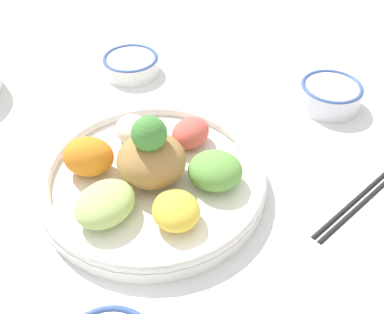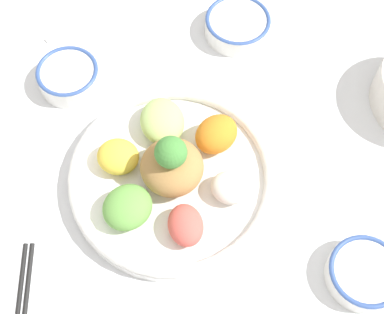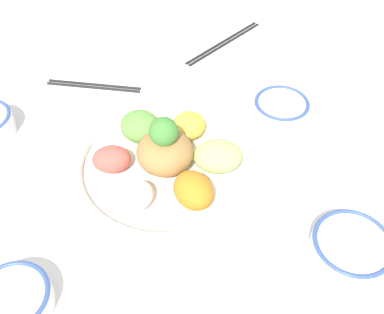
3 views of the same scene
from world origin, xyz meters
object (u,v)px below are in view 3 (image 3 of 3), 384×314
at_px(sauce_bowl_red, 13,300).
at_px(rice_bowl_blue, 281,109).
at_px(salad_platter, 166,163).
at_px(rice_bowl_plain, 351,247).
at_px(serving_spoon_main, 359,128).
at_px(chopsticks_pair_near, 224,42).
at_px(chopsticks_pair_far, 94,85).

relative_size(sauce_bowl_red, rice_bowl_blue, 1.01).
distance_m(salad_platter, sauce_bowl_red, 0.32).
relative_size(rice_bowl_blue, rice_bowl_plain, 0.90).
xyz_separation_m(rice_bowl_blue, serving_spoon_main, (0.15, 0.01, -0.02)).
height_order(salad_platter, rice_bowl_blue, salad_platter).
relative_size(chopsticks_pair_near, serving_spoon_main, 1.88).
bearing_deg(salad_platter, chopsticks_pair_near, 91.33).
bearing_deg(sauce_bowl_red, rice_bowl_plain, 27.29).
distance_m(salad_platter, chopsticks_pair_near, 0.43).
xyz_separation_m(chopsticks_pair_near, chopsticks_pair_far, (-0.22, -0.24, -0.00)).
height_order(sauce_bowl_red, serving_spoon_main, sauce_bowl_red).
bearing_deg(chopsticks_pair_far, sauce_bowl_red, -85.80).
xyz_separation_m(rice_bowl_blue, rice_bowl_plain, (0.15, -0.28, -0.00)).
bearing_deg(chopsticks_pair_far, serving_spoon_main, -5.91).
relative_size(rice_bowl_plain, chopsticks_pair_far, 0.58).
xyz_separation_m(salad_platter, rice_bowl_blue, (0.16, 0.21, -0.01)).
relative_size(rice_bowl_blue, serving_spoon_main, 0.89).
height_order(rice_bowl_blue, chopsticks_pair_far, rice_bowl_blue).
xyz_separation_m(salad_platter, chopsticks_pair_far, (-0.23, 0.18, -0.02)).
xyz_separation_m(sauce_bowl_red, rice_bowl_plain, (0.43, 0.22, 0.00)).
distance_m(salad_platter, rice_bowl_blue, 0.26).
bearing_deg(sauce_bowl_red, chopsticks_pair_far, 103.62).
distance_m(rice_bowl_plain, chopsticks_pair_far, 0.60).
relative_size(salad_platter, serving_spoon_main, 2.69).
relative_size(sauce_bowl_red, chopsticks_pair_near, 0.47).
xyz_separation_m(sauce_bowl_red, serving_spoon_main, (0.43, 0.51, -0.02)).
distance_m(rice_bowl_blue, chopsticks_pair_near, 0.28).
height_order(rice_bowl_plain, chopsticks_pair_near, rice_bowl_plain).
height_order(chopsticks_pair_near, chopsticks_pair_far, same).
bearing_deg(sauce_bowl_red, serving_spoon_main, 49.85).
bearing_deg(serving_spoon_main, chopsticks_pair_far, 43.89).
xyz_separation_m(rice_bowl_plain, chopsticks_pair_far, (-0.55, 0.25, -0.02)).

